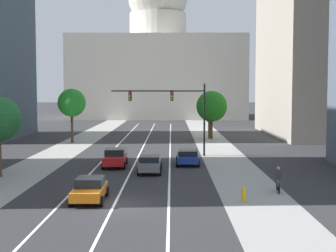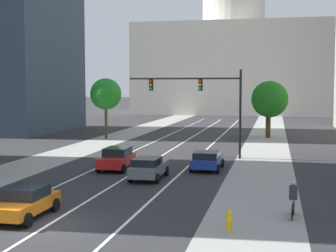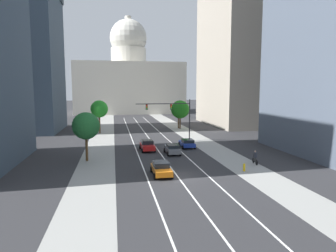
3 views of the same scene
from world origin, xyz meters
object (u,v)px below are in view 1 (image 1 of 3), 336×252
(capitol_building, at_px, (158,66))
(fire_hydrant, at_px, (244,194))
(car_orange, at_px, (90,189))
(car_blue, at_px, (188,157))
(car_gray, at_px, (150,163))
(street_tree_far_right, at_px, (209,108))
(traffic_signal_mast, at_px, (175,105))
(street_tree_mid_right, at_px, (212,106))
(car_red, at_px, (115,157))
(cyclist, at_px, (278,180))
(street_tree_near_left, at_px, (72,103))

(capitol_building, xyz_separation_m, fire_hydrant, (7.83, -93.43, -12.29))
(car_orange, xyz_separation_m, car_blue, (6.49, 14.67, -0.01))
(fire_hydrant, bearing_deg, capitol_building, 94.79)
(car_gray, relative_size, street_tree_far_right, 0.67)
(car_gray, bearing_deg, fire_hydrant, -149.24)
(car_blue, distance_m, traffic_signal_mast, 7.65)
(traffic_signal_mast, bearing_deg, car_gray, -101.81)
(traffic_signal_mast, relative_size, street_tree_far_right, 1.57)
(fire_hydrant, xyz_separation_m, street_tree_mid_right, (1.15, 38.30, 4.08))
(car_red, bearing_deg, car_orange, 178.38)
(fire_hydrant, relative_size, cyclist, 0.53)
(traffic_signal_mast, bearing_deg, fire_hydrant, -79.08)
(car_red, xyz_separation_m, cyclist, (12.14, -10.89, 0.03))
(street_tree_far_right, bearing_deg, capitol_building, 99.07)
(capitol_building, xyz_separation_m, car_red, (-1.62, -79.76, -11.94))
(car_red, bearing_deg, traffic_signal_mast, -38.69)
(street_tree_far_right, bearing_deg, street_tree_mid_right, -65.83)
(car_blue, relative_size, cyclist, 2.39)
(traffic_signal_mast, distance_m, street_tree_far_right, 18.73)
(traffic_signal_mast, bearing_deg, capitol_building, 93.00)
(car_blue, height_order, street_tree_mid_right, street_tree_mid_right)
(capitol_building, bearing_deg, street_tree_far_right, -80.93)
(traffic_signal_mast, distance_m, street_tree_mid_right, 18.21)
(car_red, bearing_deg, fire_hydrant, -146.96)
(fire_hydrant, bearing_deg, street_tree_far_right, 88.71)
(car_orange, bearing_deg, car_gray, -17.96)
(street_tree_far_right, relative_size, street_tree_near_left, 0.88)
(capitol_building, distance_m, street_tree_near_left, 61.25)
(car_orange, xyz_separation_m, street_tree_mid_right, (10.60, 38.18, 3.80))
(cyclist, xyz_separation_m, street_tree_near_left, (-19.95, 30.61, 4.29))
(street_tree_mid_right, bearing_deg, car_gray, -104.77)
(capitol_building, relative_size, street_tree_mid_right, 6.18)
(car_orange, bearing_deg, street_tree_near_left, 12.75)
(car_orange, height_order, fire_hydrant, car_orange)
(traffic_signal_mast, relative_size, street_tree_near_left, 1.39)
(car_orange, distance_m, street_tree_near_left, 34.46)
(car_gray, relative_size, fire_hydrant, 4.57)
(car_blue, height_order, street_tree_far_right, street_tree_far_right)
(car_gray, relative_size, street_tree_mid_right, 0.62)
(car_orange, xyz_separation_m, cyclist, (12.14, 2.66, 0.11))
(cyclist, bearing_deg, car_red, 53.36)
(traffic_signal_mast, xyz_separation_m, street_tree_mid_right, (5.17, 17.45, -0.74))
(car_blue, xyz_separation_m, cyclist, (5.65, -12.01, 0.12))
(car_gray, bearing_deg, car_orange, 162.49)
(cyclist, relative_size, street_tree_mid_right, 0.26)
(capitol_building, distance_m, car_gray, 83.89)
(car_gray, bearing_deg, street_tree_mid_right, -14.80)
(capitol_building, bearing_deg, car_blue, -86.46)
(car_red, xyz_separation_m, car_gray, (3.25, -3.25, -0.05))
(car_gray, relative_size, street_tree_near_left, 0.60)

